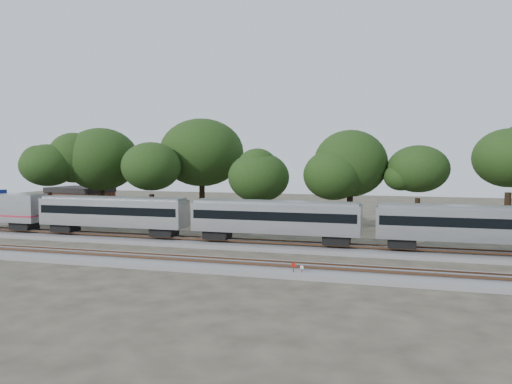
% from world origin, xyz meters
% --- Properties ---
extents(ground, '(160.00, 160.00, 0.00)m').
position_xyz_m(ground, '(0.00, 0.00, 0.00)').
color(ground, '#383328').
rests_on(ground, ground).
extents(track_far, '(160.00, 5.00, 0.73)m').
position_xyz_m(track_far, '(0.00, 6.00, 0.21)').
color(track_far, slate).
rests_on(track_far, ground).
extents(track_near, '(160.00, 5.00, 0.73)m').
position_xyz_m(track_near, '(0.00, -4.00, 0.21)').
color(track_near, slate).
rests_on(track_near, ground).
extents(train, '(126.35, 3.08, 4.53)m').
position_xyz_m(train, '(21.13, 6.00, 3.17)').
color(train, '#B9BBC1').
rests_on(train, ground).
extents(switch_stand_red, '(0.36, 0.09, 1.12)m').
position_xyz_m(switch_stand_red, '(6.75, -5.62, 0.72)').
color(switch_stand_red, '#512D19').
rests_on(switch_stand_red, ground).
extents(switch_stand_white, '(0.29, 0.14, 0.95)m').
position_xyz_m(switch_stand_white, '(7.40, -5.59, 0.61)').
color(switch_stand_white, '#512D19').
rests_on(switch_stand_white, ground).
extents(switch_lever, '(0.58, 0.47, 0.30)m').
position_xyz_m(switch_lever, '(5.34, -5.85, 0.15)').
color(switch_lever, '#512D19').
rests_on(switch_lever, ground).
extents(brick_building, '(10.09, 7.83, 4.41)m').
position_xyz_m(brick_building, '(-34.74, 26.43, 2.22)').
color(brick_building, brown).
rests_on(brick_building, ground).
extents(tree_0, '(8.22, 8.22, 11.59)m').
position_xyz_m(tree_0, '(-31.93, 15.43, 8.07)').
color(tree_0, black).
rests_on(tree_0, ground).
extents(tree_1, '(9.06, 9.06, 12.77)m').
position_xyz_m(tree_1, '(-26.59, 20.01, 8.90)').
color(tree_1, black).
rests_on(tree_1, ground).
extents(tree_2, '(8.11, 8.11, 11.44)m').
position_xyz_m(tree_2, '(-16.94, 16.72, 7.96)').
color(tree_2, black).
rests_on(tree_2, ground).
extents(tree_3, '(10.02, 10.02, 14.13)m').
position_xyz_m(tree_3, '(-12.81, 24.19, 9.85)').
color(tree_3, black).
rests_on(tree_3, ground).
extents(tree_4, '(6.78, 6.78, 9.56)m').
position_xyz_m(tree_4, '(-2.57, 17.89, 6.65)').
color(tree_4, black).
rests_on(tree_4, ground).
extents(tree_5, '(8.55, 8.55, 12.06)m').
position_xyz_m(tree_5, '(8.49, 21.67, 8.40)').
color(tree_5, black).
rests_on(tree_5, ground).
extents(tree_6, '(7.90, 7.90, 11.14)m').
position_xyz_m(tree_6, '(16.71, 21.21, 7.75)').
color(tree_6, black).
rests_on(tree_6, ground).
extents(tree_7, '(9.26, 9.26, 13.05)m').
position_xyz_m(tree_7, '(27.32, 24.03, 9.09)').
color(tree_7, black).
rests_on(tree_7, ground).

